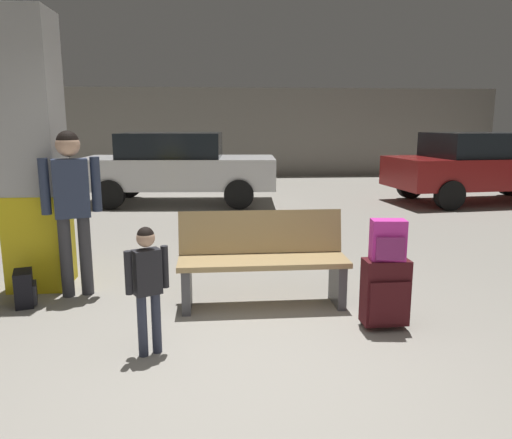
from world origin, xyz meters
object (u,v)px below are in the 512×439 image
(child, at_px, (147,277))
(backpack_dark_floor, at_px, (25,289))
(bench, at_px, (262,259))
(structural_pillar, at_px, (33,155))
(parked_car_side, at_px, (483,165))
(suitcase, at_px, (385,292))
(parked_car_far, at_px, (177,166))
(backpack_bright, at_px, (388,240))
(adult, at_px, (71,196))

(child, height_order, backpack_dark_floor, child)
(bench, relative_size, child, 1.62)
(structural_pillar, xyz_separation_m, parked_car_side, (7.68, 5.06, -0.59))
(suitcase, relative_size, backpack_dark_floor, 1.78)
(parked_car_far, bearing_deg, child, -87.51)
(structural_pillar, distance_m, bench, 2.60)
(bench, xyz_separation_m, backpack_dark_floor, (-2.27, 0.13, -0.28))
(parked_car_side, bearing_deg, child, -133.02)
(bench, height_order, backpack_bright, backpack_bright)
(child, xyz_separation_m, adult, (-0.90, 1.38, 0.41))
(parked_car_side, bearing_deg, bench, -132.89)
(bench, distance_m, adult, 1.98)
(suitcase, xyz_separation_m, adult, (-2.83, 1.06, 0.70))
(structural_pillar, relative_size, backpack_dark_floor, 8.30)
(structural_pillar, height_order, backpack_dark_floor, structural_pillar)
(structural_pillar, height_order, parked_car_side, structural_pillar)
(suitcase, distance_m, backpack_dark_floor, 3.36)
(backpack_bright, height_order, parked_car_side, parked_car_side)
(bench, height_order, parked_car_far, parked_car_far)
(bench, distance_m, parked_car_side, 7.90)
(adult, xyz_separation_m, backpack_dark_floor, (-0.43, -0.26, -0.85))
(backpack_dark_floor, bearing_deg, suitcase, -13.86)
(suitcase, height_order, adult, adult)
(backpack_dark_floor, bearing_deg, parked_car_side, 36.46)
(adult, relative_size, parked_car_side, 0.39)
(bench, relative_size, backpack_dark_floor, 4.72)
(adult, bearing_deg, bench, -11.85)
(structural_pillar, relative_size, backpack_bright, 8.30)
(backpack_bright, bearing_deg, structural_pillar, 156.93)
(structural_pillar, relative_size, parked_car_far, 0.67)
(suitcase, height_order, backpack_dark_floor, suitcase)
(suitcase, bearing_deg, child, -170.51)
(backpack_bright, xyz_separation_m, child, (-1.93, -0.32, -0.16))
(adult, relative_size, backpack_dark_floor, 4.86)
(structural_pillar, height_order, child, structural_pillar)
(structural_pillar, xyz_separation_m, backpack_bright, (3.28, -1.40, -0.63))
(backpack_bright, xyz_separation_m, parked_car_side, (4.39, 6.45, 0.03))
(adult, bearing_deg, child, -56.94)
(child, relative_size, backpack_dark_floor, 2.90)
(backpack_dark_floor, bearing_deg, structural_pillar, 92.96)
(backpack_bright, bearing_deg, parked_car_far, 108.04)
(structural_pillar, bearing_deg, parked_car_side, 33.36)
(parked_car_side, bearing_deg, backpack_dark_floor, -143.54)
(suitcase, bearing_deg, parked_car_side, 55.75)
(parked_car_far, height_order, parked_car_side, same)
(child, distance_m, backpack_dark_floor, 1.79)
(adult, relative_size, parked_car_far, 0.39)
(child, xyz_separation_m, parked_car_far, (-0.31, 7.20, 0.20))
(adult, bearing_deg, backpack_dark_floor, -149.09)
(child, relative_size, parked_car_side, 0.23)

